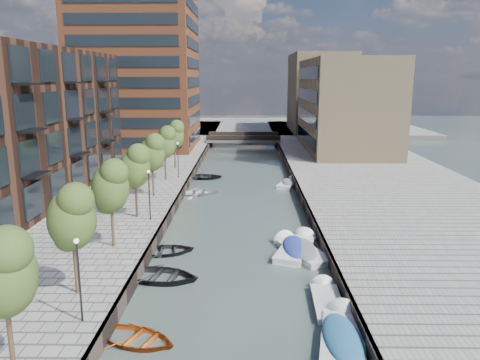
{
  "coord_description": "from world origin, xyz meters",
  "views": [
    {
      "loc": [
        0.57,
        -12.1,
        12.33
      ],
      "look_at": [
        0.0,
        27.79,
        3.5
      ],
      "focal_mm": 35.0,
      "sensor_mm": 36.0,
      "label": 1
    }
  ],
  "objects_px": {
    "motorboat_0": "(343,338)",
    "motorboat_4": "(289,183)",
    "sloop_3": "(199,195)",
    "tree_3": "(135,165)",
    "tree_5": "(164,142)",
    "sloop_0": "(160,280)",
    "sloop_2": "(137,342)",
    "sloop_4": "(203,179)",
    "tree_1": "(71,215)",
    "motorboat_1": "(300,250)",
    "motorboat_2": "(326,300)",
    "motorboat_3": "(297,248)",
    "car": "(312,145)",
    "tree_2": "(110,185)",
    "tree_6": "(174,134)",
    "tree_4": "(152,152)",
    "sloop_1": "(165,253)",
    "bridge": "(243,139)",
    "tree_0": "(2,270)"
  },
  "relations": [
    {
      "from": "car",
      "to": "motorboat_2",
      "type": "bearing_deg",
      "value": -86.97
    },
    {
      "from": "sloop_2",
      "to": "motorboat_0",
      "type": "height_order",
      "value": "motorboat_0"
    },
    {
      "from": "sloop_1",
      "to": "motorboat_2",
      "type": "distance_m",
      "value": 12.54
    },
    {
      "from": "sloop_0",
      "to": "motorboat_0",
      "type": "height_order",
      "value": "motorboat_0"
    },
    {
      "from": "sloop_0",
      "to": "sloop_4",
      "type": "relative_size",
      "value": 1.07
    },
    {
      "from": "sloop_3",
      "to": "motorboat_0",
      "type": "relative_size",
      "value": 0.75
    },
    {
      "from": "sloop_4",
      "to": "motorboat_0",
      "type": "relative_size",
      "value": 0.79
    },
    {
      "from": "motorboat_0",
      "to": "sloop_2",
      "type": "bearing_deg",
      "value": -179.3
    },
    {
      "from": "motorboat_2",
      "to": "tree_4",
      "type": "bearing_deg",
      "value": 124.25
    },
    {
      "from": "sloop_3",
      "to": "sloop_4",
      "type": "relative_size",
      "value": 0.94
    },
    {
      "from": "motorboat_2",
      "to": "motorboat_1",
      "type": "bearing_deg",
      "value": 95.0
    },
    {
      "from": "sloop_1",
      "to": "motorboat_1",
      "type": "xyz_separation_m",
      "value": [
        9.66,
        0.21,
        0.22
      ]
    },
    {
      "from": "tree_1",
      "to": "tree_3",
      "type": "distance_m",
      "value": 14.0
    },
    {
      "from": "sloop_3",
      "to": "motorboat_2",
      "type": "height_order",
      "value": "motorboat_2"
    },
    {
      "from": "tree_3",
      "to": "motorboat_4",
      "type": "xyz_separation_m",
      "value": [
        14.05,
        15.98,
        -5.12
      ]
    },
    {
      "from": "tree_1",
      "to": "sloop_0",
      "type": "height_order",
      "value": "tree_1"
    },
    {
      "from": "bridge",
      "to": "motorboat_3",
      "type": "relative_size",
      "value": 2.19
    },
    {
      "from": "bridge",
      "to": "motorboat_4",
      "type": "distance_m",
      "value": 31.53
    },
    {
      "from": "sloop_4",
      "to": "motorboat_2",
      "type": "distance_m",
      "value": 33.71
    },
    {
      "from": "tree_1",
      "to": "tree_3",
      "type": "height_order",
      "value": "same"
    },
    {
      "from": "tree_1",
      "to": "motorboat_1",
      "type": "relative_size",
      "value": 1.05
    },
    {
      "from": "motorboat_0",
      "to": "tree_1",
      "type": "bearing_deg",
      "value": 167.48
    },
    {
      "from": "motorboat_1",
      "to": "car",
      "type": "height_order",
      "value": "car"
    },
    {
      "from": "tree_1",
      "to": "car",
      "type": "height_order",
      "value": "tree_1"
    },
    {
      "from": "sloop_2",
      "to": "sloop_3",
      "type": "bearing_deg",
      "value": 20.64
    },
    {
      "from": "tree_2",
      "to": "tree_5",
      "type": "xyz_separation_m",
      "value": [
        0.0,
        21.0,
        0.0
      ]
    },
    {
      "from": "tree_6",
      "to": "motorboat_2",
      "type": "height_order",
      "value": "tree_6"
    },
    {
      "from": "sloop_1",
      "to": "motorboat_0",
      "type": "height_order",
      "value": "motorboat_0"
    },
    {
      "from": "tree_6",
      "to": "tree_2",
      "type": "bearing_deg",
      "value": -90.0
    },
    {
      "from": "sloop_3",
      "to": "motorboat_4",
      "type": "relative_size",
      "value": 0.9
    },
    {
      "from": "tree_3",
      "to": "tree_5",
      "type": "distance_m",
      "value": 14.0
    },
    {
      "from": "tree_0",
      "to": "tree_3",
      "type": "relative_size",
      "value": 1.0
    },
    {
      "from": "motorboat_0",
      "to": "motorboat_4",
      "type": "height_order",
      "value": "motorboat_0"
    },
    {
      "from": "tree_4",
      "to": "tree_2",
      "type": "bearing_deg",
      "value": -90.0
    },
    {
      "from": "tree_3",
      "to": "motorboat_3",
      "type": "distance_m",
      "value": 14.62
    },
    {
      "from": "motorboat_2",
      "to": "motorboat_3",
      "type": "bearing_deg",
      "value": 95.97
    },
    {
      "from": "tree_2",
      "to": "sloop_3",
      "type": "distance_m",
      "value": 19.32
    },
    {
      "from": "tree_2",
      "to": "tree_6",
      "type": "relative_size",
      "value": 1.0
    },
    {
      "from": "tree_1",
      "to": "sloop_3",
      "type": "height_order",
      "value": "tree_1"
    },
    {
      "from": "tree_2",
      "to": "motorboat_1",
      "type": "bearing_deg",
      "value": 6.41
    },
    {
      "from": "tree_2",
      "to": "tree_5",
      "type": "height_order",
      "value": "same"
    },
    {
      "from": "motorboat_0",
      "to": "motorboat_3",
      "type": "height_order",
      "value": "motorboat_0"
    },
    {
      "from": "motorboat_1",
      "to": "motorboat_2",
      "type": "relative_size",
      "value": 1.26
    },
    {
      "from": "sloop_1",
      "to": "tree_6",
      "type": "bearing_deg",
      "value": -5.24
    },
    {
      "from": "sloop_2",
      "to": "sloop_4",
      "type": "xyz_separation_m",
      "value": [
        -0.16,
        36.47,
        0.0
      ]
    },
    {
      "from": "sloop_4",
      "to": "motorboat_3",
      "type": "height_order",
      "value": "motorboat_3"
    },
    {
      "from": "sloop_0",
      "to": "motorboat_2",
      "type": "bearing_deg",
      "value": -94.34
    },
    {
      "from": "motorboat_1",
      "to": "sloop_0",
      "type": "bearing_deg",
      "value": -153.18
    },
    {
      "from": "tree_2",
      "to": "sloop_2",
      "type": "distance_m",
      "value": 12.09
    },
    {
      "from": "tree_2",
      "to": "tree_4",
      "type": "height_order",
      "value": "same"
    }
  ]
}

